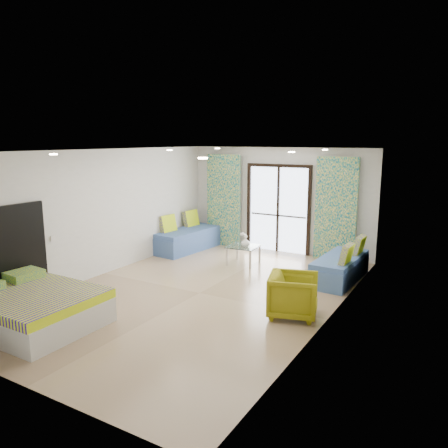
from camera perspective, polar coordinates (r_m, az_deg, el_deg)
The scene contains 23 objects.
floor at distance 8.49m, azimuth -3.21°, elevation -8.99°, with size 5.00×7.50×0.01m, color #96795A, non-canonical shape.
ceiling at distance 7.98m, azimuth -3.42°, elevation 9.55°, with size 5.00×7.50×0.01m, color silver, non-canonical shape.
wall_back at distance 11.40m, azimuth 7.16°, elevation 3.12°, with size 5.00×0.01×2.70m, color silver, non-canonical shape.
wall_front at distance 5.50m, azimuth -25.53°, elevation -6.49°, with size 5.00×0.01×2.70m, color silver, non-canonical shape.
wall_left at distance 9.72m, azimuth -15.71°, elevation 1.42°, with size 0.01×7.50×2.70m, color silver, non-canonical shape.
wall_right at distance 7.09m, azimuth 13.81°, elevation -1.96°, with size 0.01×7.50×2.70m, color silver, non-canonical shape.
balcony_door at distance 11.39m, azimuth 7.09°, elevation 2.64°, with size 1.76×0.08×2.28m.
balcony_rail at distance 11.44m, azimuth 7.07°, elevation 1.12°, with size 1.52×0.03×0.04m, color #595451.
curtain_left at distance 11.94m, azimuth -0.05°, elevation 3.08°, with size 1.00×0.10×2.50m, color beige.
curtain_right at distance 10.74m, azimuth 14.39°, elevation 1.83°, with size 1.00×0.10×2.50m, color beige.
downlight_a at distance 7.45m, azimuth -21.39°, elevation 8.48°, with size 0.12×0.12×0.02m, color #FFE0B2.
downlight_b at distance 5.54m, azimuth -2.79°, elevation 8.59°, with size 0.12×0.12×0.02m, color #FFE0B2.
downlight_c at distance 9.61m, azimuth -7.12°, elevation 9.56°, with size 0.12×0.12×0.02m, color #FFE0B2.
downlight_d at distance 8.22m, azimuth 8.82°, elevation 9.27°, with size 0.12×0.12×0.02m, color #FFE0B2.
downlight_e at distance 11.26m, azimuth -0.87°, elevation 9.85°, with size 0.12×0.12×0.02m, color #FFE0B2.
downlight_f at distance 10.11m, azimuth 13.05°, elevation 9.43°, with size 0.12×0.12×0.02m, color #FFE0B2.
switch_plate at distance 8.91m, azimuth -21.45°, elevation -1.75°, with size 0.02×0.10×0.10m, color silver.
bed at distance 7.64m, azimuth -23.74°, elevation -9.99°, with size 1.99×1.62×0.69m.
daybed_left at distance 11.64m, azimuth -4.81°, elevation -1.90°, with size 0.96×2.06×0.99m.
daybed_right at distance 9.44m, azimuth 14.98°, elevation -5.49°, with size 0.79×1.86×0.90m.
coffee_table at distance 10.27m, azimuth 2.57°, elevation -3.12°, with size 0.72×0.72×0.77m.
vase at distance 10.15m, azimuth 2.82°, elevation -2.41°, with size 0.21×0.22×0.21m, color white.
armchair at distance 7.40m, azimuth 9.05°, elevation -8.92°, with size 0.77×0.72×0.80m, color olive.
Camera 1 is at (4.42, -6.64, 2.91)m, focal length 35.00 mm.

